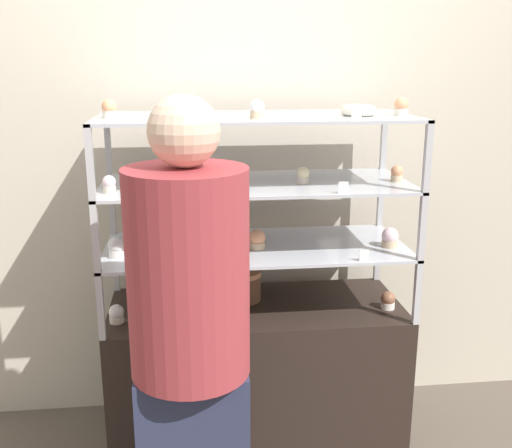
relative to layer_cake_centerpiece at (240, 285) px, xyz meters
name	(u,v)px	position (x,y,z in m)	size (l,w,h in m)	color
ground_plane	(256,442)	(0.06, -0.07, -0.72)	(20.00, 20.00, 0.00)	brown
back_wall	(246,139)	(0.06, 0.33, 0.58)	(8.00, 0.05, 2.60)	beige
display_base	(256,376)	(0.06, -0.07, -0.40)	(1.21, 0.52, 0.66)	black
display_riser_lower	(256,249)	(0.06, -0.07, 0.18)	(1.21, 0.52, 0.26)	#B7B7BC
display_riser_middle	(256,186)	(0.06, -0.07, 0.44)	(1.21, 0.52, 0.26)	#B7B7BC
display_riser_upper	(256,120)	(0.06, -0.07, 0.70)	(1.21, 0.52, 0.26)	#B7B7BC
layer_cake_centerpiece	(240,285)	(0.00, 0.00, 0.00)	(0.18, 0.18, 0.13)	brown
sheet_cake_frosted	(170,243)	(-0.29, -0.09, 0.23)	(0.23, 0.17, 0.06)	#C66660
cupcake_0	(117,314)	(-0.50, -0.18, -0.03)	(0.06, 0.06, 0.07)	beige
cupcake_1	(388,300)	(0.59, -0.17, -0.03)	(0.06, 0.06, 0.07)	white
price_tag_0	(200,328)	(-0.18, -0.31, -0.04)	(0.04, 0.00, 0.04)	white
cupcake_2	(117,248)	(-0.49, -0.16, 0.23)	(0.07, 0.07, 0.08)	white
cupcake_3	(258,240)	(0.06, -0.12, 0.23)	(0.07, 0.07, 0.08)	#CCB28C
cupcake_4	(390,238)	(0.59, -0.15, 0.23)	(0.07, 0.07, 0.08)	#CCB28C
price_tag_1	(364,256)	(0.44, -0.31, 0.22)	(0.04, 0.00, 0.04)	white
cupcake_5	(109,184)	(-0.49, -0.21, 0.49)	(0.05, 0.05, 0.07)	beige
cupcake_6	(212,179)	(-0.12, -0.14, 0.49)	(0.05, 0.05, 0.07)	#CCB28C
cupcake_7	(303,176)	(0.24, -0.12, 0.49)	(0.05, 0.05, 0.07)	beige
cupcake_8	(397,174)	(0.62, -0.12, 0.49)	(0.05, 0.05, 0.07)	#CCB28C
price_tag_2	(343,188)	(0.35, -0.31, 0.48)	(0.04, 0.00, 0.04)	white
cupcake_9	(109,109)	(-0.49, -0.11, 0.75)	(0.06, 0.06, 0.07)	beige
cupcake_10	(257,109)	(0.05, -0.19, 0.75)	(0.06, 0.06, 0.07)	#CCB28C
cupcake_11	(401,107)	(0.61, -0.13, 0.75)	(0.06, 0.06, 0.07)	beige
price_tag_3	(356,114)	(0.38, -0.31, 0.74)	(0.04, 0.00, 0.04)	white
donut_glazed	(358,110)	(0.45, -0.12, 0.74)	(0.14, 0.14, 0.04)	#EFE5CC
customer_figure	(190,337)	(-0.22, -0.70, 0.11)	(0.36, 0.36, 1.56)	#282D47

